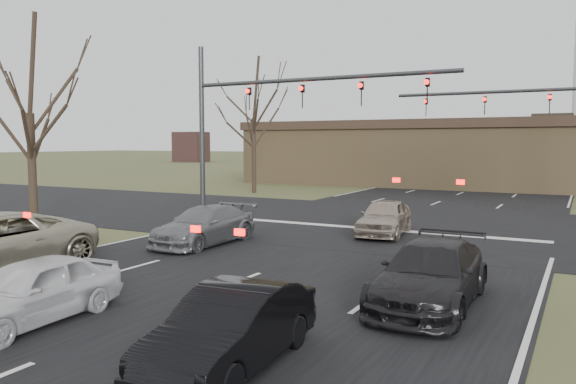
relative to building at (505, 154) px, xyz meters
The scene contains 13 objects.
ground 38.15m from the building, 93.01° to the right, with size 360.00×360.00×0.00m, color #4D542D.
road_main 22.25m from the building, 95.19° to the left, with size 14.00×300.00×0.02m, color black.
road_cross 23.24m from the building, 94.97° to the right, with size 200.00×14.00×0.02m, color black.
building is the anchor object (origin of this frame).
mast_arm_near 26.14m from the building, 106.13° to the right, with size 12.12×0.24×8.00m.
mast_arm_far 15.75m from the building, 74.42° to the right, with size 11.12×0.24×8.00m.
tree_left_near 34.95m from the building, 112.87° to the right, with size 5.10×5.10×8.50m.
tree_left_far 20.39m from the building, 139.09° to the right, with size 5.70×5.70×9.50m.
car_white_sedan 39.73m from the building, 95.52° to the right, with size 1.54×3.82×1.30m, color silver.
car_black_hatch 39.55m from the building, 88.74° to the right, with size 1.35×3.87×1.27m, color black.
car_charcoal_sedan 34.79m from the building, 85.42° to the right, with size 1.92×4.73×1.37m, color black.
car_grey_ahead 31.60m from the building, 100.97° to the right, with size 1.84×4.54×1.32m, color slate.
car_silver_ahead 26.23m from the building, 92.37° to the right, with size 1.63×4.06×1.38m, color #AA9A89.
Camera 1 is at (7.67, -8.62, 3.54)m, focal length 35.00 mm.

